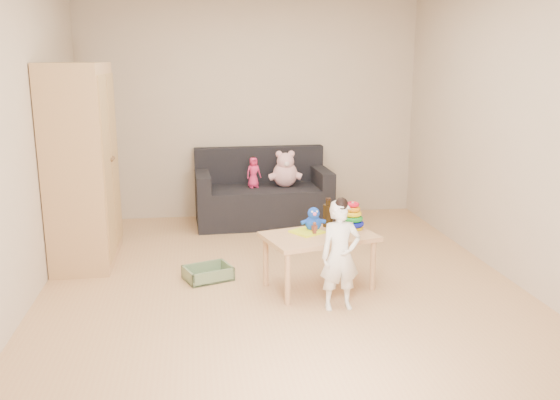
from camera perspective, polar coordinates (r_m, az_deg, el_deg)
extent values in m
plane|color=tan|center=(5.25, -0.14, -7.56)|extent=(4.50, 4.50, 0.00)
plane|color=beige|center=(7.16, -2.76, 8.73)|extent=(4.00, 0.00, 4.00)
plane|color=beige|center=(2.76, 6.54, 1.23)|extent=(4.00, 0.00, 4.00)
plane|color=beige|center=(5.06, -23.30, 5.74)|extent=(0.00, 4.50, 4.50)
plane|color=beige|center=(5.59, 20.74, 6.59)|extent=(0.00, 4.50, 4.50)
cube|color=tan|center=(5.79, -18.54, 3.21)|extent=(0.51, 1.03, 1.85)
cube|color=black|center=(6.94, -1.64, -0.48)|extent=(1.57, 0.81, 0.43)
cube|color=tan|center=(4.99, 3.76, -5.89)|extent=(1.00, 0.77, 0.47)
imported|color=white|center=(4.54, 5.82, -5.49)|extent=(0.32, 0.22, 0.83)
imported|color=#EB2C6B|center=(6.82, -2.56, 2.63)|extent=(0.20, 0.17, 0.35)
cylinder|color=#D9B90B|center=(5.11, 6.95, -2.61)|extent=(0.19, 0.19, 0.02)
cylinder|color=silver|center=(5.08, 6.98, -1.41)|extent=(0.02, 0.02, 0.22)
torus|color=#0A12AF|center=(5.10, 6.96, -2.25)|extent=(0.20, 0.20, 0.04)
torus|color=#158C28|center=(5.09, 6.97, -1.77)|extent=(0.18, 0.18, 0.04)
torus|color=yellow|center=(5.08, 6.99, -1.30)|extent=(0.16, 0.16, 0.04)
torus|color=orange|center=(5.07, 7.00, -0.85)|extent=(0.13, 0.13, 0.04)
torus|color=red|center=(5.06, 7.01, -0.43)|extent=(0.11, 0.11, 0.04)
cylinder|color=black|center=(5.13, 4.64, -1.49)|extent=(0.09, 0.09, 0.19)
cylinder|color=black|center=(5.10, 4.66, -0.26)|extent=(0.04, 0.04, 0.05)
cylinder|color=black|center=(5.09, 4.67, 0.09)|extent=(0.05, 0.05, 0.02)
cube|color=#E8FB1A|center=(4.95, 2.60, -3.07)|extent=(0.31, 0.31, 0.02)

